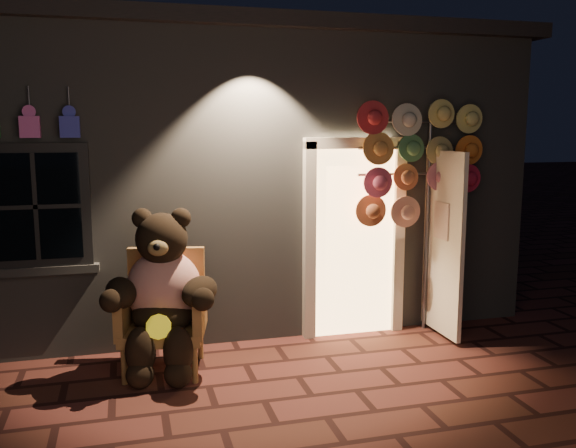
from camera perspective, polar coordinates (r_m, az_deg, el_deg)
name	(u,v)px	position (r m, az deg, el deg)	size (l,w,h in m)	color
ground	(265,401)	(5.38, -2.20, -16.23)	(60.00, 60.00, 0.00)	#5D2923
shop_building	(202,167)	(8.82, -8.04, 5.31)	(7.30, 5.95, 3.51)	slate
wicker_armchair	(164,310)	(6.00, -11.50, -7.93)	(0.90, 0.84, 1.13)	olive
teddy_bear	(163,293)	(5.80, -11.66, -6.34)	(1.11, 0.96, 1.56)	#B52713
hat_rack	(419,158)	(6.77, 12.14, 6.02)	(1.45, 0.22, 2.57)	#59595E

